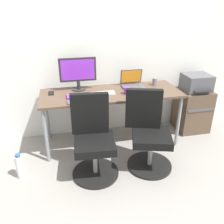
# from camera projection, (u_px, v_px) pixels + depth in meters

# --- Properties ---
(ground_plane) EXTENTS (5.28, 5.28, 0.00)m
(ground_plane) POSITION_uv_depth(u_px,v_px,m) (111.00, 141.00, 3.43)
(ground_plane) COLOR gray
(back_wall) EXTENTS (4.40, 0.04, 2.60)m
(back_wall) POSITION_uv_depth(u_px,v_px,m) (105.00, 44.00, 3.24)
(back_wall) COLOR white
(back_wall) RESTS_ON ground
(desk) EXTENTS (1.84, 0.66, 0.75)m
(desk) POSITION_uv_depth(u_px,v_px,m) (111.00, 97.00, 3.13)
(desk) COLOR brown
(desk) RESTS_ON ground
(office_chair_left) EXTENTS (0.54, 0.54, 0.94)m
(office_chair_left) POSITION_uv_depth(u_px,v_px,m) (93.00, 140.00, 2.66)
(office_chair_left) COLOR black
(office_chair_left) RESTS_ON ground
(office_chair_right) EXTENTS (0.55, 0.55, 0.94)m
(office_chair_right) POSITION_uv_depth(u_px,v_px,m) (148.00, 134.00, 2.78)
(office_chair_right) COLOR black
(office_chair_right) RESTS_ON ground
(side_cabinet) EXTENTS (0.46, 0.45, 0.64)m
(side_cabinet) POSITION_uv_depth(u_px,v_px,m) (192.00, 110.00, 3.64)
(side_cabinet) COLOR brown
(side_cabinet) RESTS_ON ground
(printer) EXTENTS (0.38, 0.40, 0.24)m
(printer) POSITION_uv_depth(u_px,v_px,m) (196.00, 83.00, 3.45)
(printer) COLOR #515156
(printer) RESTS_ON side_cabinet
(water_bottle_on_floor) EXTENTS (0.09, 0.09, 0.31)m
(water_bottle_on_floor) POSITION_uv_depth(u_px,v_px,m) (20.00, 166.00, 2.67)
(water_bottle_on_floor) COLOR white
(water_bottle_on_floor) RESTS_ON ground
(desktop_monitor) EXTENTS (0.48, 0.18, 0.43)m
(desktop_monitor) POSITION_uv_depth(u_px,v_px,m) (78.00, 72.00, 3.09)
(desktop_monitor) COLOR #262626
(desktop_monitor) RESTS_ON desk
(open_laptop) EXTENTS (0.31, 0.26, 0.23)m
(open_laptop) POSITION_uv_depth(u_px,v_px,m) (132.00, 83.00, 3.30)
(open_laptop) COLOR #4C4C51
(open_laptop) RESTS_ON desk
(keyboard_by_monitor) EXTENTS (0.34, 0.12, 0.02)m
(keyboard_by_monitor) POSITION_uv_depth(u_px,v_px,m) (82.00, 101.00, 2.80)
(keyboard_by_monitor) COLOR #515156
(keyboard_by_monitor) RESTS_ON desk
(keyboard_by_laptop) EXTENTS (0.34, 0.12, 0.02)m
(keyboard_by_laptop) POSITION_uv_depth(u_px,v_px,m) (102.00, 93.00, 3.04)
(keyboard_by_laptop) COLOR silver
(keyboard_by_laptop) RESTS_ON desk
(mouse_by_monitor) EXTENTS (0.06, 0.10, 0.03)m
(mouse_by_monitor) POSITION_uv_depth(u_px,v_px,m) (133.00, 96.00, 2.95)
(mouse_by_monitor) COLOR #2D2D2D
(mouse_by_monitor) RESTS_ON desk
(mouse_by_laptop) EXTENTS (0.06, 0.10, 0.03)m
(mouse_by_laptop) POSITION_uv_depth(u_px,v_px,m) (160.00, 95.00, 2.98)
(mouse_by_laptop) COLOR #515156
(mouse_by_laptop) RESTS_ON desk
(coffee_mug) EXTENTS (0.08, 0.08, 0.09)m
(coffee_mug) POSITION_uv_depth(u_px,v_px,m) (127.00, 91.00, 3.03)
(coffee_mug) COLOR purple
(coffee_mug) RESTS_ON desk
(pen_cup) EXTENTS (0.07, 0.07, 0.10)m
(pen_cup) POSITION_uv_depth(u_px,v_px,m) (155.00, 82.00, 3.35)
(pen_cup) COLOR slate
(pen_cup) RESTS_ON desk
(phone_near_monitor) EXTENTS (0.07, 0.14, 0.01)m
(phone_near_monitor) POSITION_uv_depth(u_px,v_px,m) (51.00, 93.00, 3.06)
(phone_near_monitor) COLOR black
(phone_near_monitor) RESTS_ON desk
(notebook) EXTENTS (0.21, 0.15, 0.03)m
(notebook) POSITION_uv_depth(u_px,v_px,m) (76.00, 96.00, 2.94)
(notebook) COLOR purple
(notebook) RESTS_ON desk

